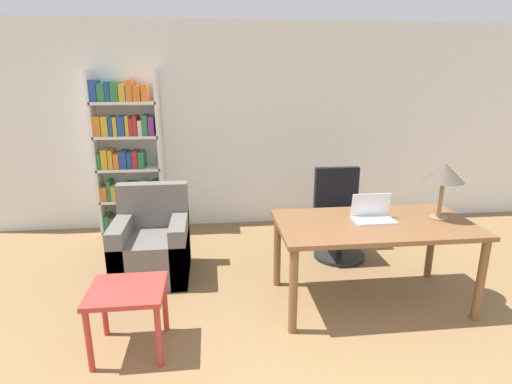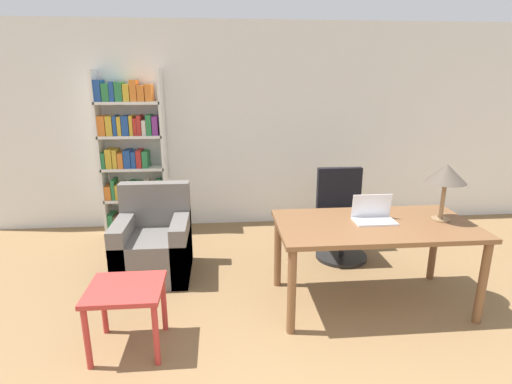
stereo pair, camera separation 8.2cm
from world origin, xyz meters
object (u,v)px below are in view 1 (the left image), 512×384
at_px(table_lamp, 444,174).
at_px(office_chair, 339,218).
at_px(desk, 374,232).
at_px(laptop, 373,215).
at_px(armchair, 152,247).
at_px(bookshelf, 128,159).
at_px(side_table_blue, 128,299).

bearing_deg(table_lamp, office_chair, 120.18).
height_order(desk, laptop, laptop).
height_order(armchair, bookshelf, bookshelf).
bearing_deg(armchair, laptop, -18.97).
relative_size(desk, table_lamp, 3.37).
height_order(side_table_blue, bookshelf, bookshelf).
xyz_separation_m(armchair, bookshelf, (-0.44, 1.31, 0.67)).
relative_size(table_lamp, armchair, 0.55).
bearing_deg(armchair, side_table_blue, -90.38).
bearing_deg(laptop, table_lamp, -2.59).
distance_m(table_lamp, side_table_blue, 2.80).
distance_m(side_table_blue, bookshelf, 2.62).
bearing_deg(office_chair, table_lamp, -59.82).
height_order(office_chair, armchair, office_chair).
height_order(laptop, bookshelf, bookshelf).
distance_m(table_lamp, bookshelf, 3.70).
xyz_separation_m(office_chair, armchair, (-2.06, -0.27, -0.13)).
height_order(laptop, table_lamp, table_lamp).
distance_m(laptop, bookshelf, 3.19).
bearing_deg(side_table_blue, bookshelf, 99.71).
relative_size(table_lamp, side_table_blue, 0.93).
relative_size(laptop, armchair, 0.38).
bearing_deg(side_table_blue, armchair, 89.62).
height_order(desk, office_chair, office_chair).
distance_m(table_lamp, armchair, 2.88).
height_order(laptop, armchair, laptop).
bearing_deg(desk, bookshelf, 140.24).
height_order(office_chair, side_table_blue, office_chair).
xyz_separation_m(table_lamp, side_table_blue, (-2.65, -0.49, -0.76)).
bearing_deg(side_table_blue, office_chair, 35.70).
xyz_separation_m(table_lamp, office_chair, (-0.58, 1.00, -0.74)).
bearing_deg(table_lamp, armchair, 164.61).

